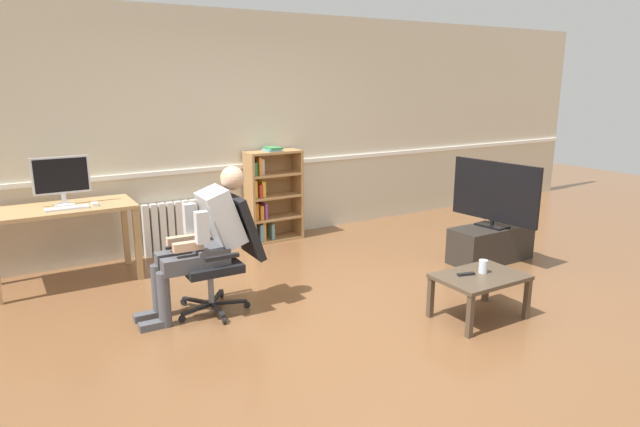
% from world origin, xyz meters
% --- Properties ---
extents(ground_plane, '(18.00, 18.00, 0.00)m').
position_xyz_m(ground_plane, '(0.00, 0.00, 0.00)').
color(ground_plane, brown).
extents(back_wall, '(12.00, 0.13, 2.70)m').
position_xyz_m(back_wall, '(0.00, 2.65, 1.35)').
color(back_wall, beige).
rests_on(back_wall, ground_plane).
extents(computer_desk, '(1.30, 0.63, 0.76)m').
position_xyz_m(computer_desk, '(-1.93, 2.15, 0.65)').
color(computer_desk, tan).
rests_on(computer_desk, ground_plane).
extents(imac_monitor, '(0.51, 0.14, 0.47)m').
position_xyz_m(imac_monitor, '(-1.89, 2.23, 1.02)').
color(imac_monitor, silver).
rests_on(imac_monitor, computer_desk).
extents(keyboard, '(0.38, 0.12, 0.02)m').
position_xyz_m(keyboard, '(-1.89, 2.01, 0.77)').
color(keyboard, silver).
rests_on(keyboard, computer_desk).
extents(computer_mouse, '(0.06, 0.10, 0.03)m').
position_xyz_m(computer_mouse, '(-1.65, 2.03, 0.77)').
color(computer_mouse, white).
rests_on(computer_mouse, computer_desk).
extents(bookshelf, '(0.68, 0.29, 1.15)m').
position_xyz_m(bookshelf, '(0.39, 2.44, 0.55)').
color(bookshelf, '#AD7F4C').
rests_on(bookshelf, ground_plane).
extents(radiator, '(0.89, 0.08, 0.59)m').
position_xyz_m(radiator, '(-0.66, 2.54, 0.30)').
color(radiator, white).
rests_on(radiator, ground_plane).
extents(office_chair, '(0.75, 0.61, 0.99)m').
position_xyz_m(office_chair, '(-0.84, 0.77, 0.53)').
color(office_chair, black).
rests_on(office_chair, ground_plane).
extents(person_seated, '(0.96, 0.40, 1.23)m').
position_xyz_m(person_seated, '(-1.02, 0.77, 0.66)').
color(person_seated, '#4C4C51').
rests_on(person_seated, ground_plane).
extents(tv_stand, '(0.94, 0.39, 0.39)m').
position_xyz_m(tv_stand, '(2.09, 0.47, 0.19)').
color(tv_stand, '#2D2823').
rests_on(tv_stand, ground_plane).
extents(tv_screen, '(0.23, 1.04, 0.70)m').
position_xyz_m(tv_screen, '(2.09, 0.47, 0.76)').
color(tv_screen, black).
rests_on(tv_screen, tv_stand).
extents(coffee_table, '(0.72, 0.50, 0.38)m').
position_xyz_m(coffee_table, '(0.87, -0.50, 0.32)').
color(coffee_table, '#4C3D2D').
rests_on(coffee_table, ground_plane).
extents(drinking_glass, '(0.07, 0.07, 0.11)m').
position_xyz_m(drinking_glass, '(0.92, -0.47, 0.43)').
color(drinking_glass, silver).
rests_on(drinking_glass, coffee_table).
extents(spare_remote, '(0.15, 0.07, 0.02)m').
position_xyz_m(spare_remote, '(0.76, -0.44, 0.38)').
color(spare_remote, black).
rests_on(spare_remote, coffee_table).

